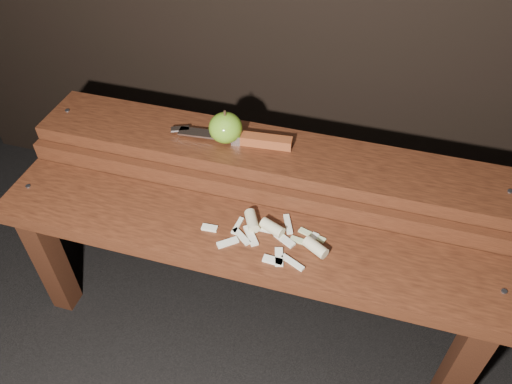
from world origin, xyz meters
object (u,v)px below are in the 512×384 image
(bench_front_tier, at_px, (242,256))
(bench_rear_tier, at_px, (267,175))
(apple, at_px, (226,128))
(knife, at_px, (251,139))

(bench_front_tier, height_order, bench_rear_tier, bench_rear_tier)
(bench_rear_tier, distance_m, apple, 0.17)
(apple, distance_m, knife, 0.07)
(bench_front_tier, xyz_separation_m, apple, (-0.11, 0.23, 0.18))
(bench_front_tier, height_order, knife, knife)
(bench_front_tier, distance_m, bench_rear_tier, 0.23)
(bench_front_tier, height_order, apple, apple)
(bench_front_tier, bearing_deg, apple, 115.41)
(bench_front_tier, xyz_separation_m, bench_rear_tier, (0.00, 0.23, 0.06))
(apple, bearing_deg, bench_rear_tier, -2.25)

